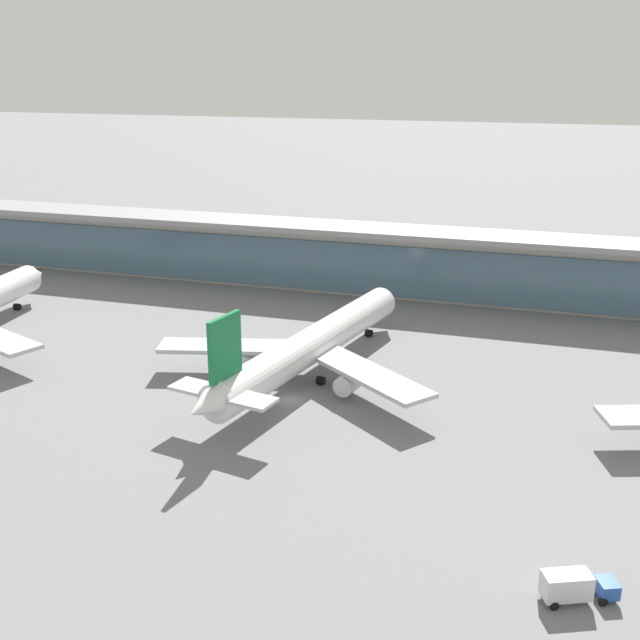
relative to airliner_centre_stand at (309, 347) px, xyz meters
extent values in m
plane|color=slate|center=(-0.10, -9.35, -5.38)|extent=(1200.00, 1200.00, 0.00)
cone|color=white|center=(-70.14, 24.52, 0.02)|extent=(5.96, 5.54, 5.58)
cube|color=black|center=(-69.89, 21.27, 1.02)|extent=(4.44, 2.68, 0.69)
cylinder|color=black|center=(-69.55, 16.86, -4.69)|extent=(1.28, 1.46, 1.38)
cylinder|color=white|center=(0.26, 1.29, 0.02)|extent=(16.41, 54.08, 5.70)
cone|color=white|center=(6.13, 29.99, 0.02)|extent=(6.50, 6.14, 5.58)
cone|color=white|center=(-5.55, -27.14, 0.59)|extent=(6.28, 7.17, 5.13)
cube|color=black|center=(5.48, 26.79, 1.02)|extent=(4.66, 3.17, 0.69)
cube|color=#B7BABF|center=(-12.76, -1.11, -0.98)|extent=(25.35, 12.21, 0.69)
cube|color=#B7BABF|center=(11.30, -6.03, -0.98)|extent=(23.30, 19.96, 0.69)
cylinder|color=silver|center=(-9.99, -2.27, -2.94)|extent=(3.91, 4.67, 3.14)
cylinder|color=silver|center=(8.30, -6.01, -2.94)|extent=(3.91, 4.67, 3.14)
cube|color=#14703D|center=(-4.56, -22.30, 7.29)|extent=(2.05, 6.88, 8.84)
cube|color=#B7BABF|center=(-4.76, -23.26, 0.88)|extent=(16.27, 7.38, 0.49)
cylinder|color=black|center=(-3.41, -0.97, -4.69)|extent=(1.43, 1.58, 1.38)
cylinder|color=black|center=(2.75, -2.23, -4.69)|extent=(1.43, 1.58, 1.38)
cylinder|color=black|center=(4.59, 22.46, -4.69)|extent=(1.43, 1.58, 1.38)
cube|color=#234C9E|center=(44.56, -44.23, -4.18)|extent=(2.57, 2.83, 1.50)
cube|color=black|center=(45.29, -43.90, -3.88)|extent=(0.94, 1.94, 0.70)
cube|color=silver|center=(40.81, -45.88, -3.53)|extent=(5.14, 3.96, 2.50)
cylinder|color=black|center=(43.40, -43.58, -4.93)|extent=(0.94, 0.62, 0.90)
cylinder|color=black|center=(44.26, -45.52, -4.93)|extent=(0.94, 0.62, 0.90)
cylinder|color=black|center=(39.01, -45.52, -4.93)|extent=(0.94, 0.62, 0.90)
cylinder|color=black|center=(39.86, -47.45, -4.93)|extent=(0.94, 0.62, 0.90)
cube|color=beige|center=(-0.10, 51.76, 1.62)|extent=(252.04, 8.00, 14.00)
cube|color=slate|center=(-0.10, 47.46, 0.92)|extent=(247.00, 0.50, 11.20)
cube|color=gray|center=(-0.10, 49.76, 9.22)|extent=(257.09, 12.80, 1.20)
camera|label=1|loc=(36.93, -112.50, 43.78)|focal=43.77mm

